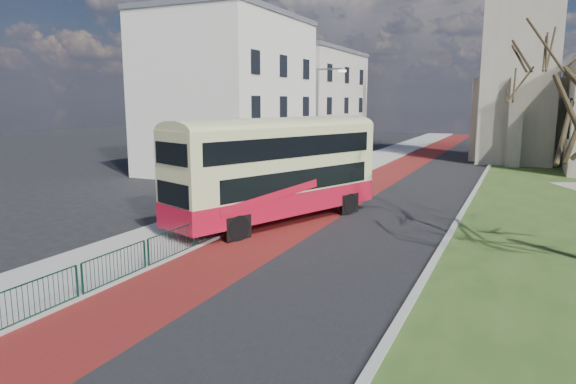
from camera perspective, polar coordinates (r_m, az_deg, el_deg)
The scene contains 11 objects.
ground at distance 18.96m, azimuth -4.28°, elevation -7.99°, with size 160.00×160.00×0.00m, color black.
road_carriageway at distance 36.95m, azimuth 13.01°, elevation 0.68°, with size 9.00×120.00×0.01m, color black.
bus_lane at distance 37.57m, azimuth 8.98°, elevation 0.97°, with size 3.40×120.00×0.01m, color #591414.
pavement_west at distance 38.75m, azimuth 3.57°, elevation 1.43°, with size 4.00×120.00×0.12m, color gray.
kerb_west at distance 38.08m, azimuth 6.37°, elevation 1.24°, with size 0.25×120.00×0.13m, color #999993.
kerb_east at distance 38.28m, azimuth 20.38°, elevation 0.72°, with size 0.25×80.00×0.13m, color #999993.
pedestrian_railing at distance 23.57m, azimuth -5.88°, elevation -3.01°, with size 0.07×24.00×1.12m.
street_block_near at distance 44.09m, azimuth -6.54°, elevation 10.85°, with size 10.30×14.30×13.00m.
street_block_far at distance 58.37m, azimuth 1.75°, elevation 9.96°, with size 10.30×16.30×11.50m.
streetlamp at distance 36.23m, azimuth 3.46°, elevation 8.04°, with size 2.13×0.18×8.00m.
bus at distance 24.75m, azimuth -1.16°, elevation 2.92°, with size 6.70×11.88×4.89m.
Camera 1 is at (8.78, -15.74, 5.87)m, focal length 32.00 mm.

